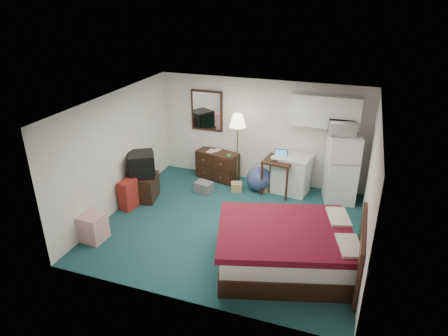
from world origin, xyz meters
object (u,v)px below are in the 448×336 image
at_px(desk, 278,176).
at_px(kitchen_counter, 291,175).
at_px(suitcase, 128,195).
at_px(dresser, 218,165).
at_px(tv_stand, 143,187).
at_px(bed, 287,248).
at_px(floor_lamp, 237,150).
at_px(fridge, 341,169).

relative_size(desk, kitchen_counter, 0.95).
bearing_deg(suitcase, desk, 40.00).
xyz_separation_m(dresser, desk, (1.59, -0.25, 0.06)).
relative_size(dresser, tv_stand, 1.62).
height_order(kitchen_counter, tv_stand, kitchen_counter).
relative_size(dresser, bed, 0.46).
relative_size(dresser, floor_lamp, 0.58).
relative_size(desk, bed, 0.37).
xyz_separation_m(floor_lamp, bed, (1.75, -2.72, -0.52)).
bearing_deg(bed, desk, 89.33).
height_order(kitchen_counter, suitcase, kitchen_counter).
relative_size(desk, tv_stand, 1.31).
xyz_separation_m(dresser, bed, (2.31, -2.88, 0.01)).
bearing_deg(dresser, fridge, 10.17).
bearing_deg(fridge, bed, -116.82).
bearing_deg(tv_stand, floor_lamp, 26.87).
distance_m(kitchen_counter, bed, 2.80).
relative_size(bed, tv_stand, 3.53).
relative_size(desk, suitcase, 1.28).
distance_m(floor_lamp, fridge, 2.39).
distance_m(dresser, desk, 1.61).
bearing_deg(floor_lamp, tv_stand, -141.46).
height_order(desk, kitchen_counter, kitchen_counter).
bearing_deg(desk, dresser, 177.86).
xyz_separation_m(desk, tv_stand, (-2.79, -1.31, -0.12)).
bearing_deg(desk, suitcase, -141.42).
bearing_deg(dresser, tv_stand, -114.04).
xyz_separation_m(floor_lamp, desk, (1.03, -0.09, -0.47)).
height_order(tv_stand, suitcase, suitcase).
bearing_deg(desk, kitchen_counter, 33.24).
bearing_deg(kitchen_counter, floor_lamp, -169.20).
xyz_separation_m(desk, fridge, (1.36, 0.07, 0.36)).
height_order(floor_lamp, desk, floor_lamp).
height_order(floor_lamp, suitcase, floor_lamp).
distance_m(fridge, bed, 2.80).
xyz_separation_m(dresser, fridge, (2.95, -0.18, 0.42)).
bearing_deg(tv_stand, bed, -32.16).
xyz_separation_m(bed, tv_stand, (-3.52, 1.31, -0.07)).
relative_size(kitchen_counter, suitcase, 1.34).
relative_size(kitchen_counter, bed, 0.39).
height_order(desk, tv_stand, desk).
bearing_deg(floor_lamp, fridge, -0.51).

